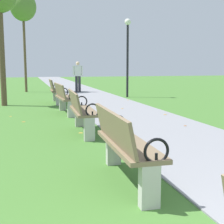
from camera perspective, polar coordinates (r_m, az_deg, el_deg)
name	(u,v)px	position (r m, az deg, el deg)	size (l,w,h in m)	color
paved_walkway	(76,90)	(18.92, -6.48, 3.98)	(2.58, 44.00, 0.02)	gray
park_bench_2	(124,144)	(3.88, 2.18, -5.74)	(0.51, 1.61, 0.90)	#7A664C
park_bench_3	(81,111)	(6.75, -5.54, 0.26)	(0.54, 1.62, 0.90)	#7A664C
park_bench_4	(65,98)	(9.55, -8.49, 2.57)	(0.55, 1.62, 0.90)	#7A664C
park_bench_5	(55,90)	(12.35, -10.10, 3.82)	(0.50, 1.61, 0.90)	#7A664C
tree_2	(23,8)	(18.22, -15.64, 17.55)	(1.37, 1.37, 5.25)	brown
pedestrian_walking	(78,75)	(17.23, -6.13, 6.62)	(0.53, 0.27, 1.62)	#2D2D38
lamp_post	(128,46)	(14.52, 2.81, 11.79)	(0.28, 0.28, 3.48)	black
scattered_leaves	(131,142)	(6.00, 3.40, -5.33)	(4.63, 13.20, 0.02)	#93511E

